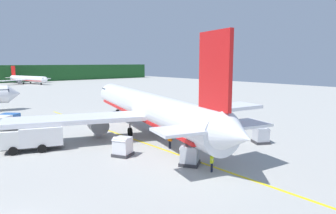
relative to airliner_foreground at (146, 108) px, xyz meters
The scene contains 11 objects.
airliner_foreground is the anchor object (origin of this frame).
airliner_distant 108.71m from the airliner_foreground, 82.23° to the left, with size 22.15×26.48×7.74m.
service_truck_baggage 14.29m from the airliner_foreground, behind, with size 6.41×4.15×2.56m.
cargo_container_near 14.90m from the airliner_foreground, 61.22° to the right, with size 2.28×2.28×1.96m.
cargo_container_mid 13.90m from the airliner_foreground, 109.43° to the right, with size 2.41×2.41×1.97m.
cargo_container_far 10.55m from the airliner_foreground, 139.58° to the right, with size 2.35×2.35×2.02m.
crew_marshaller 11.10m from the airliner_foreground, 68.42° to the right, with size 0.46×0.51×1.67m.
crew_loader_left 11.41m from the airliner_foreground, 81.39° to the right, with size 0.54×0.44×1.79m.
crew_loader_right 16.24m from the airliner_foreground, 105.72° to the right, with size 0.58×0.40×1.64m.
crew_supervisor 8.56m from the airliner_foreground, 108.12° to the right, with size 0.30×0.62×1.76m.
apron_guide_line 6.49m from the airliner_foreground, 126.46° to the right, with size 0.30×60.00×0.01m, color yellow.
Camera 1 is at (-2.64, -17.35, 9.34)m, focal length 32.27 mm.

